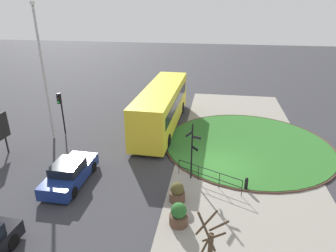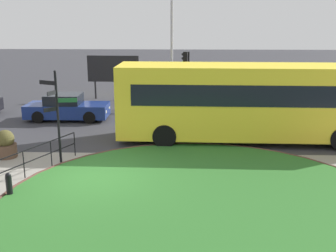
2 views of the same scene
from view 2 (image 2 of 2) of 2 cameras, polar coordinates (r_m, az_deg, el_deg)
name	(u,v)px [view 2 (image 2 of 2)]	position (r m, az deg, el deg)	size (l,w,h in m)	color
ground	(96,179)	(14.39, -9.87, -7.25)	(120.00, 120.00, 0.00)	#333338
sidewalk_paving	(85,199)	(12.95, -11.32, -9.83)	(32.00, 8.79, 0.02)	gray
grass_island	(200,206)	(12.25, 4.41, -10.86)	(11.86, 11.86, 0.10)	#2D6B28
grass_kerb_ring	(200,205)	(12.25, 4.41, -10.84)	(12.17, 12.17, 0.11)	brown
signpost_directional	(57,111)	(15.74, -15.02, 2.04)	(1.41, 0.82, 3.50)	black
bollard_foreground	(9,185)	(13.63, -21.02, -7.52)	(0.19, 0.19, 0.78)	black
railing_grass_edge	(38,155)	(15.30, -17.47, -3.83)	(1.72, 3.64, 0.99)	black
bus_yellow	(250,101)	(18.41, 11.20, 3.38)	(11.50, 2.81, 3.37)	yellow
car_far_lane	(67,108)	(22.85, -13.75, 2.42)	(4.36, 1.80, 1.39)	navy
traffic_light_near	(186,67)	(25.35, 2.51, 8.17)	(0.49, 0.26, 3.34)	black
lamppost_tall	(172,21)	(25.60, 0.52, 14.30)	(0.32, 0.32, 9.72)	#B7B7BC
billboard_left	(113,70)	(28.12, -7.55, 7.69)	(3.45, 0.26, 2.90)	black
planter_near_signpost	(6,145)	(17.37, -21.42, -2.45)	(0.82, 0.82, 1.12)	brown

